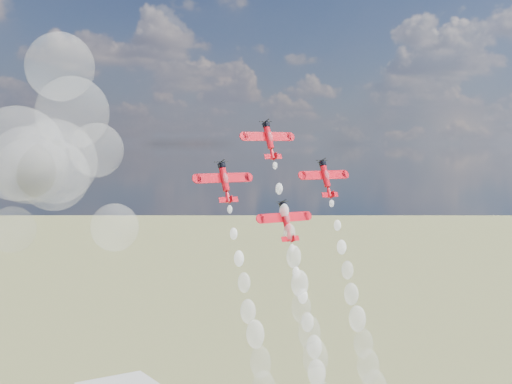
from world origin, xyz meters
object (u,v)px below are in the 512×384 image
Objects in this scene: plane_right at (326,178)px; plane_lead at (269,140)px; plane_left at (225,181)px; plane_slot at (286,221)px.

plane_lead is at bearing 166.07° from plane_right.
plane_left is (-14.49, -3.59, -9.49)m from plane_lead.
plane_left reaches higher than plane_slot.
plane_slot is at bearing -13.93° from plane_left.
plane_right is (28.98, 0.00, 0.00)m from plane_left.
plane_right is at bearing 0.00° from plane_left.
plane_lead is 17.69m from plane_right.
plane_lead is at bearing 13.93° from plane_left.
plane_slot is (14.49, -3.59, -9.49)m from plane_left.
plane_right is at bearing 13.93° from plane_slot.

